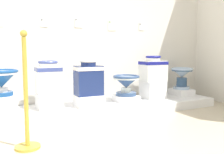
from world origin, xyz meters
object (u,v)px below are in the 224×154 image
(antique_toilet_squat_floral, at_px, (1,79))
(antique_toilet_tall_cobalt, at_px, (88,77))
(antique_toilet_pale_glazed, at_px, (126,82))
(info_placard_fourth, at_px, (112,25))
(stanchion_post_near_left, at_px, (26,110))
(info_placard_second, at_px, (44,22))
(info_placard_fifth, at_px, (142,27))
(plinth_block_rightmost, at_px, (49,101))
(antique_toilet_slender_white, at_px, (153,68))
(info_placard_first, at_px, (0,21))
(plinth_block_squat_floral, at_px, (2,104))
(antique_toilet_broad_patterned, at_px, (182,75))
(plinth_block_pale_glazed, at_px, (126,98))
(plinth_block_slender_white, at_px, (153,89))
(plinth_block_broad_patterned, at_px, (181,92))
(info_placard_third, at_px, (78,23))
(plinth_block_tall_cobalt, at_px, (89,100))
(antique_toilet_rightmost, at_px, (48,77))

(antique_toilet_squat_floral, xyz_separation_m, antique_toilet_tall_cobalt, (1.08, -0.11, -0.02))
(antique_toilet_tall_cobalt, relative_size, antique_toilet_pale_glazed, 1.21)
(info_placard_fourth, distance_m, stanchion_post_near_left, 2.21)
(info_placard_second, relative_size, info_placard_fifth, 0.97)
(plinth_block_rightmost, height_order, antique_toilet_slender_white, antique_toilet_slender_white)
(info_placard_first, distance_m, info_placard_second, 0.57)
(plinth_block_squat_floral, relative_size, antique_toilet_broad_patterned, 0.90)
(plinth_block_squat_floral, distance_m, antique_toilet_pale_glazed, 1.72)
(info_placard_second, bearing_deg, info_placard_fifth, -0.00)
(plinth_block_pale_glazed, distance_m, plinth_block_slender_white, 0.53)
(antique_toilet_pale_glazed, relative_size, info_placard_fourth, 2.51)
(antique_toilet_pale_glazed, relative_size, info_placard_fifth, 3.21)
(plinth_block_rightmost, xyz_separation_m, antique_toilet_slender_white, (1.66, 0.01, 0.37))
(plinth_block_broad_patterned, bearing_deg, antique_toilet_tall_cobalt, -175.82)
(antique_toilet_pale_glazed, bearing_deg, stanchion_post_near_left, -149.08)
(info_placard_third, bearing_deg, plinth_block_squat_floral, -162.59)
(antique_toilet_slender_white, bearing_deg, info_placard_third, 163.10)
(plinth_block_rightmost, xyz_separation_m, info_placard_second, (0.04, 0.35, 1.05))
(info_placard_fifth, bearing_deg, antique_toilet_tall_cobalt, -158.10)
(antique_toilet_slender_white, bearing_deg, info_placard_first, 171.18)
(plinth_block_squat_floral, height_order, info_placard_fifth, info_placard_fifth)
(info_placard_fifth, bearing_deg, stanchion_post_near_left, -147.32)
(plinth_block_squat_floral, height_order, antique_toilet_broad_patterned, antique_toilet_broad_patterned)
(info_placard_fourth, bearing_deg, antique_toilet_squat_floral, -168.23)
(stanchion_post_near_left, bearing_deg, info_placard_first, 95.41)
(info_placard_first, bearing_deg, info_placard_fourth, 0.00)
(plinth_block_squat_floral, relative_size, plinth_block_tall_cobalt, 0.90)
(plinth_block_tall_cobalt, height_order, plinth_block_broad_patterned, plinth_block_tall_cobalt)
(antique_toilet_pale_glazed, bearing_deg, plinth_block_squat_floral, 178.38)
(plinth_block_squat_floral, height_order, plinth_block_tall_cobalt, plinth_block_squat_floral)
(plinth_block_tall_cobalt, bearing_deg, plinth_block_slender_white, 5.80)
(antique_toilet_rightmost, distance_m, info_placard_fifth, 1.84)
(antique_toilet_broad_patterned, relative_size, info_placard_fourth, 2.29)
(antique_toilet_rightmost, bearing_deg, antique_toilet_slender_white, 0.31)
(plinth_block_squat_floral, xyz_separation_m, antique_toilet_squat_floral, (-0.00, -0.00, 0.31))
(plinth_block_broad_patterned, bearing_deg, plinth_block_squat_floral, -179.63)
(antique_toilet_squat_floral, xyz_separation_m, info_placard_fourth, (1.67, 0.35, 0.74))
(antique_toilet_broad_patterned, relative_size, info_placard_second, 3.04)
(plinth_block_pale_glazed, relative_size, antique_toilet_broad_patterned, 0.88)
(antique_toilet_tall_cobalt, distance_m, info_placard_second, 1.01)
(plinth_block_slender_white, bearing_deg, antique_toilet_squat_floral, -179.83)
(antique_toilet_slender_white, distance_m, info_placard_fifth, 0.77)
(antique_toilet_pale_glazed, bearing_deg, antique_toilet_squat_floral, 178.38)
(antique_toilet_pale_glazed, height_order, plinth_block_broad_patterned, antique_toilet_pale_glazed)
(antique_toilet_tall_cobalt, distance_m, info_placard_fourth, 1.06)
(antique_toilet_pale_glazed, bearing_deg, info_placard_third, 146.60)
(antique_toilet_slender_white, bearing_deg, antique_toilet_pale_glazed, -173.97)
(info_placard_fourth, bearing_deg, plinth_block_squat_floral, -168.23)
(antique_toilet_tall_cobalt, xyz_separation_m, antique_toilet_broad_patterned, (1.74, 0.13, -0.05))
(antique_toilet_broad_patterned, xyz_separation_m, info_placard_third, (-1.72, 0.33, 0.82))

